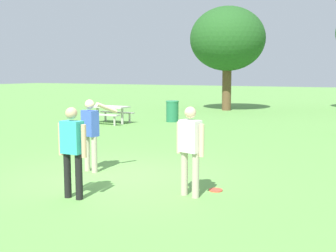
{
  "coord_description": "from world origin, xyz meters",
  "views": [
    {
      "loc": [
        5.15,
        -7.56,
        2.25
      ],
      "look_at": [
        0.71,
        1.2,
        1.0
      ],
      "focal_mm": 45.33,
      "sensor_mm": 36.0,
      "label": 1
    }
  ],
  "objects_px": {
    "person_catcher": "(190,145)",
    "tree_tall_left": "(228,39)",
    "trash_can_beside_table": "(172,111)",
    "picnic_table_near": "(110,111)",
    "person_bystander": "(72,147)",
    "frisbee": "(216,190)",
    "person_thrower": "(91,130)"
  },
  "relations": [
    {
      "from": "person_catcher",
      "to": "tree_tall_left",
      "type": "xyz_separation_m",
      "value": [
        -5.23,
        17.13,
        3.21
      ]
    },
    {
      "from": "person_catcher",
      "to": "trash_can_beside_table",
      "type": "distance_m",
      "value": 11.73
    },
    {
      "from": "picnic_table_near",
      "to": "person_thrower",
      "type": "bearing_deg",
      "value": -57.95
    },
    {
      "from": "frisbee",
      "to": "trash_can_beside_table",
      "type": "xyz_separation_m",
      "value": [
        -5.77,
        9.81,
        0.47
      ]
    },
    {
      "from": "picnic_table_near",
      "to": "trash_can_beside_table",
      "type": "height_order",
      "value": "trash_can_beside_table"
    },
    {
      "from": "person_thrower",
      "to": "frisbee",
      "type": "relative_size",
      "value": 6.26
    },
    {
      "from": "person_catcher",
      "to": "trash_can_beside_table",
      "type": "relative_size",
      "value": 1.71
    },
    {
      "from": "person_catcher",
      "to": "person_bystander",
      "type": "distance_m",
      "value": 2.09
    },
    {
      "from": "person_catcher",
      "to": "tree_tall_left",
      "type": "bearing_deg",
      "value": 106.97
    },
    {
      "from": "trash_can_beside_table",
      "to": "tree_tall_left",
      "type": "height_order",
      "value": "tree_tall_left"
    },
    {
      "from": "trash_can_beside_table",
      "to": "person_bystander",
      "type": "bearing_deg",
      "value": -72.2
    },
    {
      "from": "frisbee",
      "to": "trash_can_beside_table",
      "type": "bearing_deg",
      "value": 120.47
    },
    {
      "from": "person_catcher",
      "to": "person_bystander",
      "type": "relative_size",
      "value": 1.0
    },
    {
      "from": "person_catcher",
      "to": "picnic_table_near",
      "type": "relative_size",
      "value": 0.95
    },
    {
      "from": "frisbee",
      "to": "picnic_table_near",
      "type": "relative_size",
      "value": 0.15
    },
    {
      "from": "person_thrower",
      "to": "frisbee",
      "type": "distance_m",
      "value": 3.24
    },
    {
      "from": "person_catcher",
      "to": "tree_tall_left",
      "type": "height_order",
      "value": "tree_tall_left"
    },
    {
      "from": "tree_tall_left",
      "to": "picnic_table_near",
      "type": "bearing_deg",
      "value": -105.77
    },
    {
      "from": "person_catcher",
      "to": "person_bystander",
      "type": "bearing_deg",
      "value": -149.62
    },
    {
      "from": "person_catcher",
      "to": "picnic_table_near",
      "type": "distance_m",
      "value": 11.47
    },
    {
      "from": "person_thrower",
      "to": "person_bystander",
      "type": "distance_m",
      "value": 2.07
    },
    {
      "from": "person_thrower",
      "to": "picnic_table_near",
      "type": "height_order",
      "value": "person_thrower"
    },
    {
      "from": "person_catcher",
      "to": "picnic_table_near",
      "type": "bearing_deg",
      "value": 131.88
    },
    {
      "from": "person_thrower",
      "to": "trash_can_beside_table",
      "type": "distance_m",
      "value": 9.98
    },
    {
      "from": "trash_can_beside_table",
      "to": "tree_tall_left",
      "type": "distance_m",
      "value": 7.7
    },
    {
      "from": "person_bystander",
      "to": "trash_can_beside_table",
      "type": "xyz_separation_m",
      "value": [
        -3.67,
        11.42,
        -0.46
      ]
    },
    {
      "from": "tree_tall_left",
      "to": "person_bystander",
      "type": "bearing_deg",
      "value": -79.35
    },
    {
      "from": "person_thrower",
      "to": "person_catcher",
      "type": "bearing_deg",
      "value": -15.37
    },
    {
      "from": "frisbee",
      "to": "person_catcher",
      "type": "bearing_deg",
      "value": -118.11
    },
    {
      "from": "picnic_table_near",
      "to": "person_bystander",
      "type": "bearing_deg",
      "value": -58.64
    },
    {
      "from": "frisbee",
      "to": "tree_tall_left",
      "type": "distance_m",
      "value": 17.96
    },
    {
      "from": "person_bystander",
      "to": "picnic_table_near",
      "type": "xyz_separation_m",
      "value": [
        -5.85,
        9.6,
        -0.38
      ]
    }
  ]
}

